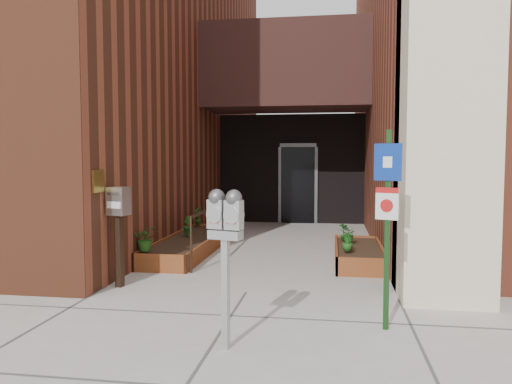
% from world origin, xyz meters
% --- Properties ---
extents(ground, '(80.00, 80.00, 0.00)m').
position_xyz_m(ground, '(0.00, 0.00, 0.00)').
color(ground, '#9E9991').
rests_on(ground, ground).
extents(architecture, '(20.00, 14.60, 10.00)m').
position_xyz_m(architecture, '(-0.18, 6.89, 4.98)').
color(architecture, brown).
rests_on(architecture, ground).
extents(planter_left, '(0.90, 3.60, 0.30)m').
position_xyz_m(planter_left, '(-1.55, 2.70, 0.13)').
color(planter_left, brown).
rests_on(planter_left, ground).
extents(planter_right, '(0.80, 2.20, 0.30)m').
position_xyz_m(planter_right, '(1.60, 2.20, 0.13)').
color(planter_right, brown).
rests_on(planter_right, ground).
extents(handrail, '(0.04, 3.34, 0.90)m').
position_xyz_m(handrail, '(-1.05, 2.65, 0.75)').
color(handrail, black).
rests_on(handrail, ground).
extents(parking_meter, '(0.35, 0.21, 1.53)m').
position_xyz_m(parking_meter, '(0.15, -1.98, 1.18)').
color(parking_meter, '#A3A3A6').
rests_on(parking_meter, ground).
extents(sign_post, '(0.27, 0.13, 2.11)m').
position_xyz_m(sign_post, '(1.71, -1.20, 1.30)').
color(sign_post, '#153714').
rests_on(sign_post, ground).
extents(payment_dropbox, '(0.32, 0.27, 1.41)m').
position_xyz_m(payment_dropbox, '(-1.81, 0.03, 1.02)').
color(payment_dropbox, black).
rests_on(payment_dropbox, ground).
extents(shrub_left_a, '(0.49, 0.49, 0.41)m').
position_xyz_m(shrub_left_a, '(-1.85, 1.15, 0.50)').
color(shrub_left_a, '#28621C').
rests_on(shrub_left_a, planter_left).
extents(shrub_left_b, '(0.28, 0.28, 0.38)m').
position_xyz_m(shrub_left_b, '(-1.66, 2.86, 0.49)').
color(shrub_left_b, '#1F5719').
rests_on(shrub_left_b, planter_left).
extents(shrub_left_c, '(0.30, 0.30, 0.39)m').
position_xyz_m(shrub_left_c, '(-1.25, 3.84, 0.50)').
color(shrub_left_c, '#25601B').
rests_on(shrub_left_c, planter_left).
extents(shrub_left_d, '(0.30, 0.30, 0.41)m').
position_xyz_m(shrub_left_d, '(-1.85, 4.30, 0.51)').
color(shrub_left_d, '#185419').
rests_on(shrub_left_d, planter_left).
extents(shrub_right_a, '(0.20, 0.20, 0.31)m').
position_xyz_m(shrub_right_a, '(1.40, 1.66, 0.46)').
color(shrub_right_a, '#1D5518').
rests_on(shrub_right_a, planter_right).
extents(shrub_right_b, '(0.22, 0.22, 0.32)m').
position_xyz_m(shrub_right_b, '(1.35, 2.76, 0.46)').
color(shrub_right_b, '#1A5C1B').
rests_on(shrub_right_b, planter_right).
extents(shrub_right_c, '(0.37, 0.37, 0.32)m').
position_xyz_m(shrub_right_c, '(1.43, 2.47, 0.46)').
color(shrub_right_c, '#19571A').
rests_on(shrub_right_c, planter_right).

